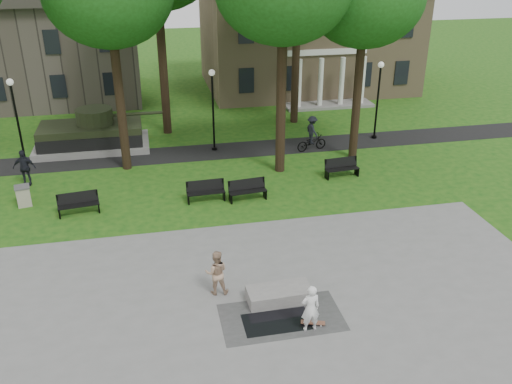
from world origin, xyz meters
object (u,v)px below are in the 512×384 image
Objects in this scene: skateboarder at (311,308)px; trash_bin at (23,196)px; concrete_block at (279,294)px; friend_watching at (216,273)px; park_bench_0 at (79,203)px; cyclist at (312,137)px.

skateboarder is 1.73× the size of trash_bin.
friend_watching is at bearing 157.18° from concrete_block.
friend_watching reaches higher than trash_bin.
concrete_block is at bearing -74.12° from skateboarder.
concrete_block is 1.90m from skateboarder.
park_bench_0 is 1.92× the size of trash_bin.
concrete_block is 13.70m from trash_bin.
park_bench_0 is at bearing -28.28° from trash_bin.
trash_bin is (-7.81, 8.67, -0.37)m from friend_watching.
concrete_block is at bearing 146.51° from cyclist.
cyclist is 15.77m from trash_bin.
concrete_block is at bearing -44.08° from trash_bin.
park_bench_0 reaches higher than trash_bin.
park_bench_0 is at bearing -53.91° from skateboarder.
skateboarder is 16.13m from cyclist.
trash_bin is (-10.41, 11.24, -0.36)m from skateboarder.
cyclist is (4.80, 15.40, 0.00)m from skateboarder.
friend_watching reaches higher than concrete_block.
friend_watching is at bearing -47.04° from skateboarder.
skateboarder is 15.32m from trash_bin.
concrete_block is 1.06× the size of cyclist.
trash_bin is at bearing 144.17° from park_bench_0.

